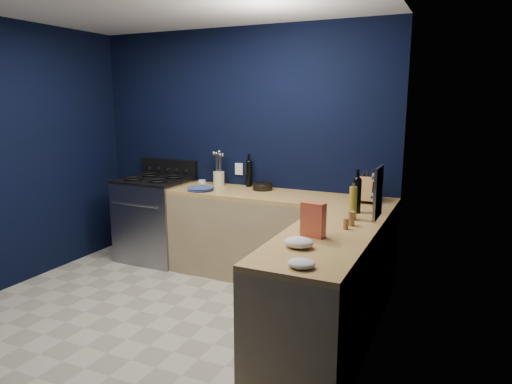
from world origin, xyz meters
The scene contains 26 objects.
floor centered at (0.00, 0.00, -0.01)m, with size 3.50×3.50×0.02m, color #B2AC9B.
wall_back centered at (0.00, 1.76, 1.30)m, with size 3.50×0.02×2.60m, color black.
wall_right centered at (1.76, 0.00, 1.30)m, with size 0.02×3.50×2.60m, color black.
cab_back centered at (0.60, 1.44, 0.43)m, with size 2.30×0.63×0.86m, color #A08961.
top_back centered at (0.60, 1.44, 0.88)m, with size 2.30×0.63×0.04m, color olive.
cab_right centered at (1.44, 0.29, 0.43)m, with size 0.63×1.67×0.86m, color #A08961.
top_right centered at (1.44, 0.29, 0.88)m, with size 0.63×1.67×0.04m, color olive.
gas_range centered at (-0.93, 1.42, 0.46)m, with size 0.76×0.66×0.92m, color gray.
oven_door centered at (-0.93, 1.10, 0.45)m, with size 0.59×0.02×0.42m, color black.
cooktop centered at (-0.93, 1.42, 0.94)m, with size 0.76×0.66×0.03m, color black.
backguard centered at (-0.93, 1.72, 1.04)m, with size 0.76×0.06×0.20m, color black.
spice_panel centered at (1.74, 0.55, 1.18)m, with size 0.02×0.28×0.38m, color gray.
wall_outlet centered at (0.00, 1.74, 1.08)m, with size 0.09×0.02×0.13m, color white.
plate_stack centered at (-0.22, 1.28, 0.92)m, with size 0.27×0.27×0.03m, color #445DA1.
ramekin centered at (-0.45, 1.68, 0.92)m, with size 0.08×0.08×0.03m, color white.
utensil_crock centered at (-0.19, 1.61, 0.98)m, with size 0.12×0.12×0.16m, color beige.
wine_bottle_back centered at (0.14, 1.69, 1.04)m, with size 0.07×0.07×0.28m, color black.
lemon_basket centered at (0.36, 1.58, 0.94)m, with size 0.21×0.21×0.08m, color black.
knife_block centered at (1.48, 1.47, 1.01)m, with size 0.12×0.20×0.22m, color olive.
wine_bottle_right centered at (1.48, 1.00, 1.04)m, with size 0.07×0.07×0.29m, color black.
oil_bottle centered at (1.51, 0.76, 1.03)m, with size 0.06×0.06×0.27m, color olive.
spice_jar_near centered at (1.54, 0.58, 0.96)m, with size 0.05×0.05×0.11m, color olive.
spice_jar_far centered at (1.53, 0.47, 0.94)m, with size 0.04×0.04×0.08m, color olive.
crouton_bag centered at (1.36, 0.19, 1.02)m, with size 0.17×0.08×0.24m, color #C41B3D.
towel_front centered at (1.35, -0.08, 0.93)m, with size 0.19×0.17×0.07m, color white.
towel_end centered at (1.49, -0.41, 0.92)m, with size 0.16×0.15×0.05m, color white.
Camera 1 is at (2.29, -2.77, 1.84)m, focal length 32.12 mm.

